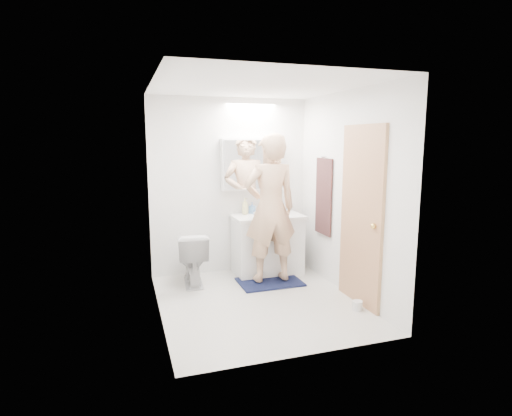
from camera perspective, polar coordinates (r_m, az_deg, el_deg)
name	(u,v)px	position (r m, az deg, el deg)	size (l,w,h in m)	color
floor	(259,302)	(4.84, 0.36, -12.86)	(2.50, 2.50, 0.00)	silver
ceiling	(259,85)	(4.51, 0.40, 16.61)	(2.50, 2.50, 0.00)	white
wall_back	(230,186)	(5.71, -3.59, 3.02)	(2.50, 2.50, 0.00)	white
wall_front	(307,219)	(3.38, 7.09, -1.50)	(2.50, 2.50, 0.00)	white
wall_left	(156,203)	(4.31, -13.65, 0.67)	(2.50, 2.50, 0.00)	white
wall_right	(347,194)	(4.98, 12.49, 1.87)	(2.50, 2.50, 0.00)	white
vanity_cabinet	(267,246)	(5.72, 1.55, -5.21)	(0.90, 0.55, 0.78)	white
countertop	(267,216)	(5.63, 1.57, -1.17)	(0.95, 0.58, 0.04)	white
sink_basin	(267,214)	(5.65, 1.47, -0.77)	(0.36, 0.36, 0.03)	silver
faucet	(262,207)	(5.82, 0.85, 0.18)	(0.02, 0.02, 0.16)	#BCBCC1
medicine_cabinet	(252,164)	(5.70, -0.49, 6.05)	(0.88, 0.14, 0.70)	white
mirror_panel	(254,165)	(5.63, -0.26, 6.01)	(0.84, 0.01, 0.66)	silver
toilet	(192,258)	(5.37, -8.80, -6.83)	(0.38, 0.67, 0.68)	silver
bath_rug	(270,282)	(5.43, 1.93, -10.19)	(0.80, 0.55, 0.02)	#13153D
person	(270,208)	(5.19, 1.99, -0.04)	(0.68, 0.45, 1.87)	#D9A982
door	(361,216)	(4.70, 14.35, -1.10)	(0.04, 0.80, 2.00)	tan
door_knob	(373,226)	(4.44, 15.95, -2.43)	(0.06, 0.06, 0.06)	gold
towel	(324,197)	(5.46, 9.33, 1.56)	(0.02, 0.42, 1.00)	#0F1F31
towel_hook	(324,157)	(5.40, 9.36, 7.02)	(0.02, 0.02, 0.07)	silver
soap_bottle_a	(245,206)	(5.67, -1.53, 0.26)	(0.09, 0.09, 0.23)	#CBC983
soap_bottle_b	(252,208)	(5.73, -0.54, 0.01)	(0.07, 0.07, 0.16)	#6092CE
toothbrush_cup	(278,209)	(5.84, 3.09, -0.16)	(0.09, 0.09, 0.09)	#416BC5
toilet_paper_roll	(357,305)	(4.75, 13.85, -12.95)	(0.11, 0.11, 0.10)	silver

